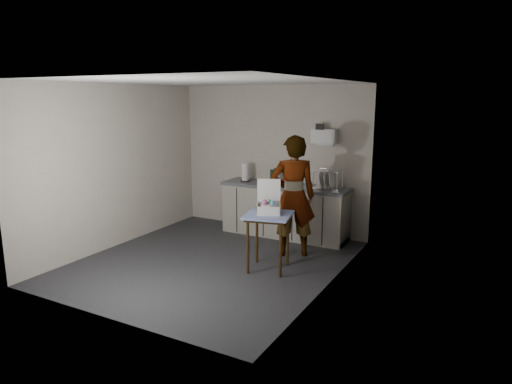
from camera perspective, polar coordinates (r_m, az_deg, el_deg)
The scene contains 15 objects.
ground at distance 6.85m, azimuth -5.60°, elevation -8.69°, with size 4.00×4.00×0.00m, color #25252A.
wall_back at distance 8.21m, azimuth 2.01°, elevation 4.17°, with size 3.60×0.02×2.60m, color beige.
wall_right at distance 5.71m, azimuth 9.19°, elevation 0.61°, with size 0.02×4.00×2.60m, color beige.
wall_left at distance 7.65m, azimuth -17.00°, elevation 3.09°, with size 0.02×4.00×2.60m, color beige.
ceiling at distance 6.42m, azimuth -6.08°, elevation 13.55°, with size 3.60×4.00×0.01m, color white.
kitchen_counter at distance 7.95m, azimuth 3.61°, elevation -2.51°, with size 2.24×0.62×0.91m.
wall_shelf at distance 7.71m, azimuth 8.51°, elevation 6.89°, with size 0.42×0.18×0.37m.
side_table at distance 6.33m, azimuth 1.56°, elevation -3.68°, with size 0.74×0.74×0.81m.
standing_man at distance 6.90m, azimuth 4.67°, elevation -0.53°, with size 0.67×0.44×1.85m, color #B2A593.
soap_bottle at distance 7.82m, azimuth 2.37°, elevation 1.95°, with size 0.11×0.11×0.29m, color black.
soda_can at distance 7.78m, azimuth 3.67°, elevation 1.33°, with size 0.07×0.07×0.14m, color red.
dark_bottle at distance 7.91m, azimuth 2.04°, elevation 1.93°, with size 0.07×0.07×0.25m, color black.
paper_towel at distance 8.15m, azimuth -1.36°, elevation 2.42°, with size 0.18×0.18×0.32m.
dish_rack at distance 7.60m, azimuth 8.90°, elevation 0.98°, with size 0.45×0.34×0.31m.
bakery_box at distance 6.34m, azimuth 1.57°, elevation -1.74°, with size 0.44×0.44×0.46m.
Camera 1 is at (3.62, -5.30, 2.40)m, focal length 32.00 mm.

